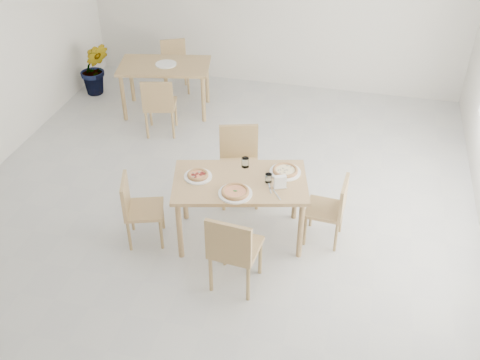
% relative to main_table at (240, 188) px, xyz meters
% --- Properties ---
extents(main_table, '(1.53, 1.09, 0.75)m').
position_rel_main_table_xyz_m(main_table, '(0.00, 0.00, 0.00)').
color(main_table, tan).
rests_on(main_table, ground).
extents(chair_south, '(0.49, 0.49, 0.90)m').
position_rel_main_table_xyz_m(chair_south, '(0.12, -0.77, -0.14)').
color(chair_south, tan).
rests_on(chair_south, ground).
extents(chair_north, '(0.56, 0.56, 0.91)m').
position_rel_main_table_xyz_m(chair_north, '(-0.19, 0.73, -0.13)').
color(chair_north, tan).
rests_on(chair_north, ground).
extents(chair_west, '(0.50, 0.50, 0.80)m').
position_rel_main_table_xyz_m(chair_west, '(-1.05, -0.31, -0.20)').
color(chair_west, tan).
rests_on(chair_west, ground).
extents(chair_east, '(0.41, 0.41, 0.79)m').
position_rel_main_table_xyz_m(chair_east, '(0.96, 0.18, -0.20)').
color(chair_east, tan).
rests_on(chair_east, ground).
extents(plate_margherita, '(0.34, 0.34, 0.02)m').
position_rel_main_table_xyz_m(plate_margherita, '(0.01, -0.24, 0.10)').
color(plate_margherita, white).
rests_on(plate_margherita, main_table).
extents(plate_mushroom, '(0.33, 0.33, 0.02)m').
position_rel_main_table_xyz_m(plate_mushroom, '(0.43, 0.25, 0.10)').
color(plate_mushroom, white).
rests_on(plate_mushroom, main_table).
extents(plate_pepperoni, '(0.29, 0.29, 0.02)m').
position_rel_main_table_xyz_m(plate_pepperoni, '(-0.44, -0.04, 0.10)').
color(plate_pepperoni, white).
rests_on(plate_pepperoni, main_table).
extents(pizza_margherita, '(0.36, 0.36, 0.03)m').
position_rel_main_table_xyz_m(pizza_margherita, '(0.01, -0.24, 0.12)').
color(pizza_margherita, tan).
rests_on(pizza_margherita, plate_margherita).
extents(pizza_mushroom, '(0.34, 0.34, 0.03)m').
position_rel_main_table_xyz_m(pizza_mushroom, '(0.43, 0.25, 0.12)').
color(pizza_mushroom, tan).
rests_on(pizza_mushroom, plate_mushroom).
extents(pizza_pepperoni, '(0.27, 0.27, 0.03)m').
position_rel_main_table_xyz_m(pizza_pepperoni, '(-0.44, -0.04, 0.12)').
color(pizza_pepperoni, tan).
rests_on(pizza_pepperoni, plate_pepperoni).
extents(tumbler_a, '(0.08, 0.08, 0.11)m').
position_rel_main_table_xyz_m(tumbler_a, '(-0.01, 0.27, 0.14)').
color(tumbler_a, white).
rests_on(tumbler_a, main_table).
extents(tumbler_b, '(0.07, 0.07, 0.10)m').
position_rel_main_table_xyz_m(tumbler_b, '(0.29, 0.05, 0.14)').
color(tumbler_b, white).
rests_on(tumbler_b, main_table).
extents(napkin_holder, '(0.15, 0.11, 0.15)m').
position_rel_main_table_xyz_m(napkin_holder, '(0.42, -0.03, 0.16)').
color(napkin_holder, silver).
rests_on(napkin_holder, main_table).
extents(fork_a, '(0.12, 0.16, 0.01)m').
position_rel_main_table_xyz_m(fork_a, '(0.42, -0.16, 0.09)').
color(fork_a, silver).
rests_on(fork_a, main_table).
extents(fork_b, '(0.07, 0.17, 0.01)m').
position_rel_main_table_xyz_m(fork_b, '(0.33, -0.06, 0.09)').
color(fork_b, silver).
rests_on(fork_b, main_table).
extents(second_table, '(1.43, 0.99, 0.75)m').
position_rel_main_table_xyz_m(second_table, '(-1.76, 2.57, -0.01)').
color(second_table, tan).
rests_on(second_table, ground).
extents(chair_back_s, '(0.51, 0.51, 0.86)m').
position_rel_main_table_xyz_m(chair_back_s, '(-1.60, 1.87, -0.16)').
color(chair_back_s, tan).
rests_on(chair_back_s, ground).
extents(chair_back_n, '(0.53, 0.53, 0.80)m').
position_rel_main_table_xyz_m(chair_back_n, '(-1.88, 3.32, -0.19)').
color(chair_back_n, tan).
rests_on(chair_back_n, ground).
extents(plate_empty, '(0.31, 0.31, 0.02)m').
position_rel_main_table_xyz_m(plate_empty, '(-1.74, 2.58, 0.10)').
color(plate_empty, white).
rests_on(plate_empty, second_table).
extents(potted_plant, '(0.59, 0.54, 0.86)m').
position_rel_main_table_xyz_m(potted_plant, '(-3.05, 2.87, -0.23)').
color(potted_plant, '#206B20').
rests_on(potted_plant, ground).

